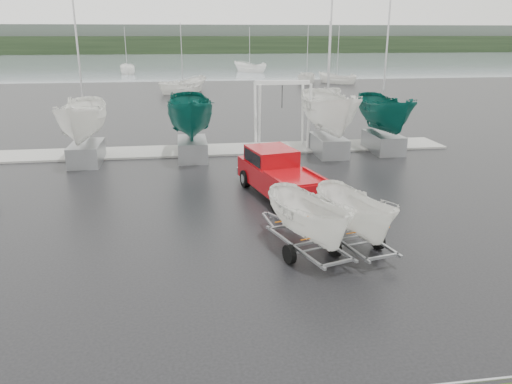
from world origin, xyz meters
The scene contains 19 objects.
ground_plane centered at (0.00, 0.00, 0.00)m, with size 120.00×120.00×0.00m, color black.
lake centered at (0.00, 100.00, -0.01)m, with size 300.00×300.00×0.00m, color gray.
dock centered at (0.00, 13.00, 0.05)m, with size 30.00×3.00×0.12m, color #989892.
treeline centered at (0.00, 170.00, 3.00)m, with size 300.00×8.00×6.00m, color black.
far_hill centered at (0.00, 178.00, 5.00)m, with size 300.00×6.00×10.00m, color #4C5651.
pickup_truck centered at (2.90, 4.00, 1.01)m, with size 3.14×6.10×1.93m.
trailer_hitched centered at (4.24, -2.26, 2.46)m, with size 1.93×3.77×4.52m.
trailer_parked centered at (2.67, -2.49, 2.52)m, with size 2.20×3.79×4.63m.
boat_hoist centered at (4.88, 13.00, 2.67)m, with size 3.30×2.18×4.12m.
keelboat_0 centered at (-6.34, 11.00, 3.76)m, with size 2.37×3.20×10.54m.
keelboat_1 centered at (-0.60, 11.20, 4.01)m, with size 2.53×3.20×7.81m.
keelboat_2 centered at (7.28, 11.00, 4.19)m, with size 2.63×3.20×10.80m.
keelboat_3 centered at (10.75, 11.30, 3.66)m, with size 2.31×3.20×10.48m.
moored_boat_1 centered at (-0.80, 44.88, 0.00)m, with size 4.00×3.99×11.71m.
moored_boat_2 centered at (13.97, 34.34, 0.01)m, with size 3.07×3.08×10.88m.
moored_boat_3 centered at (16.77, 54.15, 0.01)m, with size 3.09×3.13×11.21m.
moored_boat_5 centered at (11.77, 77.65, 0.00)m, with size 4.14×4.16×11.87m.
moored_boat_6 centered at (20.99, 53.45, 0.01)m, with size 3.37×3.38×11.14m.
moored_boat_7 centered at (-10.30, 76.52, 0.00)m, with size 2.90×2.96×11.40m.
Camera 1 is at (-1.12, -16.61, 6.76)m, focal length 35.00 mm.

